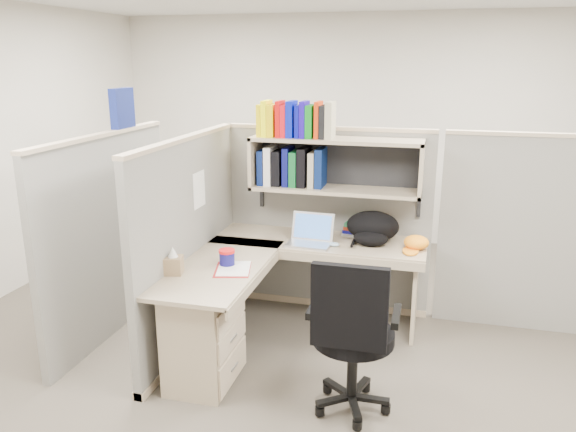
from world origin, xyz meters
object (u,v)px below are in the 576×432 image
(laptop, at_px, (309,230))
(task_chair, at_px, (352,360))
(backpack, at_px, (372,228))
(desk, at_px, (238,310))
(snack_canister, at_px, (227,257))

(laptop, xyz_separation_m, task_chair, (0.52, -1.09, -0.48))
(task_chair, bearing_deg, backpack, 91.87)
(desk, relative_size, laptop, 5.02)
(laptop, xyz_separation_m, backpack, (0.48, 0.19, 0.00))
(desk, relative_size, task_chair, 1.63)
(laptop, relative_size, snack_canister, 2.95)
(desk, bearing_deg, snack_canister, 136.55)
(task_chair, bearing_deg, snack_canister, 153.58)
(snack_canister, xyz_separation_m, task_chair, (1.00, -0.50, -0.41))
(laptop, height_order, snack_canister, laptop)
(desk, height_order, laptop, laptop)
(laptop, relative_size, task_chair, 0.33)
(desk, height_order, snack_canister, snack_canister)
(laptop, relative_size, backpack, 0.81)
(laptop, bearing_deg, desk, -113.73)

